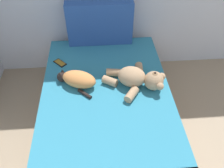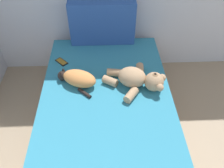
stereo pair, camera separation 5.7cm
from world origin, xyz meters
The scene contains 5 objects.
bed centered at (1.37, 3.39, 0.24)m, with size 1.29×2.09×0.49m.
patterned_cushion centered at (1.35, 4.34, 0.75)m, with size 0.75×0.15×0.51m.
cat centered at (1.10, 3.61, 0.56)m, with size 0.42×0.36×0.15m.
teddy_bear centered at (1.68, 3.57, 0.58)m, with size 0.62×0.52×0.20m.
cell_phone centered at (0.89, 3.96, 0.50)m, with size 0.15×0.16×0.01m.
Camera 2 is at (1.36, 1.94, 2.10)m, focal length 37.23 mm.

